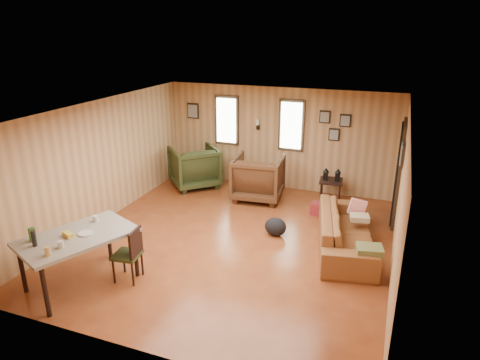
% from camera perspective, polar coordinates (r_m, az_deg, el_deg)
% --- Properties ---
extents(room, '(5.54, 6.04, 2.44)m').
position_cam_1_polar(room, '(7.59, 0.87, 0.65)').
color(room, brown).
rests_on(room, ground).
extents(sofa, '(1.10, 2.37, 0.89)m').
position_cam_1_polar(sofa, '(7.68, 14.01, -5.87)').
color(sofa, brown).
rests_on(sofa, ground).
extents(recliner_brown, '(1.16, 1.10, 1.10)m').
position_cam_1_polar(recliner_brown, '(9.56, 2.45, 0.60)').
color(recliner_brown, '#452714').
rests_on(recliner_brown, ground).
extents(recliner_green, '(1.44, 1.44, 1.08)m').
position_cam_1_polar(recliner_green, '(10.38, -6.12, 2.02)').
color(recliner_green, '#2B3317').
rests_on(recliner_green, ground).
extents(end_table, '(0.60, 0.55, 0.73)m').
position_cam_1_polar(end_table, '(10.47, -4.85, 1.45)').
color(end_table, black).
rests_on(end_table, ground).
extents(side_table, '(0.54, 0.54, 0.79)m').
position_cam_1_polar(side_table, '(9.58, 12.09, 0.14)').
color(side_table, black).
rests_on(side_table, ground).
extents(cooler, '(0.38, 0.30, 0.25)m').
position_cam_1_polar(cooler, '(9.03, 10.61, -3.81)').
color(cooler, maroon).
rests_on(cooler, ground).
extents(backpack, '(0.41, 0.31, 0.35)m').
position_cam_1_polar(backpack, '(8.04, 4.76, -6.23)').
color(backpack, black).
rests_on(backpack, ground).
extents(sofa_pillows, '(0.74, 1.70, 0.35)m').
position_cam_1_polar(sofa_pillows, '(7.47, 16.13, -6.38)').
color(sofa_pillows, brown).
rests_on(sofa_pillows, sofa).
extents(dining_table, '(1.53, 1.86, 1.05)m').
position_cam_1_polar(dining_table, '(6.77, -20.97, -7.48)').
color(dining_table, gray).
rests_on(dining_table, ground).
extents(dining_chair, '(0.43, 0.43, 0.86)m').
position_cam_1_polar(dining_chair, '(6.77, -14.39, -9.24)').
color(dining_chair, '#2B3317').
rests_on(dining_chair, ground).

